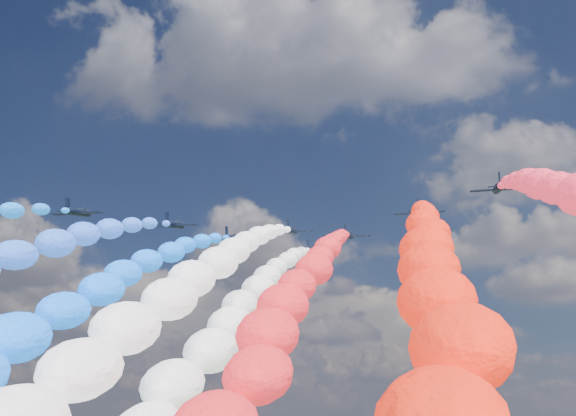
# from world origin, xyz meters

# --- Properties ---
(jet_0) EXTENTS (8.27, 11.30, 4.82)m
(jet_0) POSITION_xyz_m (-33.24, -5.93, 94.64)
(jet_0) COLOR black
(jet_1) EXTENTS (8.45, 11.43, 4.82)m
(jet_1) POSITION_xyz_m (-19.95, 4.05, 94.64)
(jet_1) COLOR black
(jet_2) EXTENTS (8.47, 11.45, 4.82)m
(jet_2) POSITION_xyz_m (-12.32, 14.90, 94.64)
(jet_2) COLOR black
(trail_2) EXTENTS (5.51, 106.57, 47.35)m
(trail_2) POSITION_xyz_m (-12.32, -40.17, 72.68)
(trail_2) COLOR #1166FF
(jet_3) EXTENTS (8.36, 11.37, 4.82)m
(jet_3) POSITION_xyz_m (-0.61, 11.25, 94.64)
(jet_3) COLOR black
(trail_3) EXTENTS (5.51, 106.57, 47.35)m
(trail_3) POSITION_xyz_m (-0.61, -43.82, 72.68)
(trail_3) COLOR white
(jet_4) EXTENTS (8.44, 11.43, 4.82)m
(jet_4) POSITION_xyz_m (0.67, 26.99, 94.64)
(jet_4) COLOR black
(trail_4) EXTENTS (5.51, 106.57, 47.35)m
(trail_4) POSITION_xyz_m (0.67, -28.08, 72.68)
(trail_4) COLOR white
(jet_5) EXTENTS (8.70, 11.61, 4.82)m
(jet_5) POSITION_xyz_m (9.09, 16.45, 94.64)
(jet_5) COLOR black
(trail_5) EXTENTS (5.51, 106.57, 47.35)m
(trail_5) POSITION_xyz_m (9.09, -38.62, 72.68)
(trail_5) COLOR red
(jet_6) EXTENTS (8.88, 11.73, 4.82)m
(jet_6) POSITION_xyz_m (22.03, 3.02, 94.64)
(jet_6) COLOR black
(trail_6) EXTENTS (5.51, 106.57, 47.35)m
(trail_6) POSITION_xyz_m (22.03, -52.04, 72.68)
(trail_6) COLOR red
(jet_7) EXTENTS (8.61, 11.55, 4.82)m
(jet_7) POSITION_xyz_m (33.49, -7.43, 94.64)
(jet_7) COLOR black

